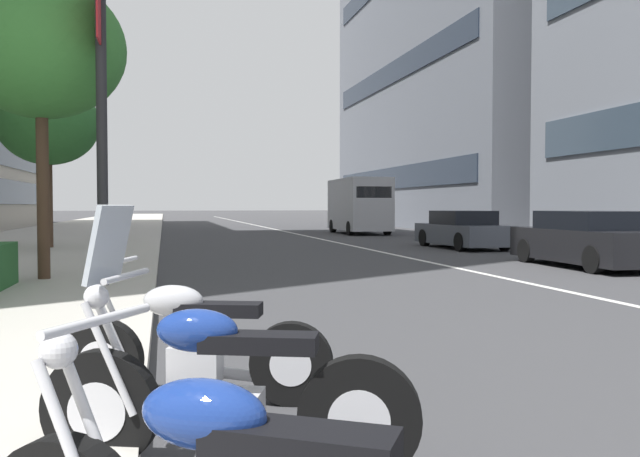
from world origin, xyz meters
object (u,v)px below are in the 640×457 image
at_px(motorcycle_far_end_row, 221,393).
at_px(street_lamp_with_banners, 119,3).
at_px(car_approaching_light, 589,240).
at_px(delivery_van_ahead, 359,205).
at_px(street_tree_far_plaza, 48,123).
at_px(car_far_down_avenue, 463,231).
at_px(street_tree_near_plaza_corner, 41,49).
at_px(motorcycle_nearest_camera, 193,348).

height_order(motorcycle_far_end_row, street_lamp_with_banners, street_lamp_with_banners).
distance_m(car_approaching_light, street_lamp_with_banners, 11.78).
bearing_deg(delivery_van_ahead, car_approaching_light, -178.80).
bearing_deg(street_tree_far_plaza, delivery_van_ahead, -51.61).
bearing_deg(delivery_van_ahead, street_tree_far_plaza, 129.70).
bearing_deg(car_approaching_light, street_tree_far_plaza, 60.35).
distance_m(car_far_down_avenue, street_tree_far_plaza, 14.27).
height_order(car_far_down_avenue, street_tree_near_plaza_corner, street_tree_near_plaza_corner).
distance_m(motorcycle_nearest_camera, street_lamp_with_banners, 7.99).
relative_size(street_lamp_with_banners, street_tree_near_plaza_corner, 1.44).
height_order(street_lamp_with_banners, street_tree_near_plaza_corner, street_lamp_with_banners).
xyz_separation_m(motorcycle_nearest_camera, car_far_down_avenue, (16.09, -9.98, 0.20)).
xyz_separation_m(motorcycle_far_end_row, street_lamp_with_banners, (7.93, 1.00, 4.44)).
xyz_separation_m(car_approaching_light, car_far_down_avenue, (7.20, -0.14, -0.04)).
bearing_deg(motorcycle_far_end_row, motorcycle_nearest_camera, -66.62).
bearing_deg(motorcycle_far_end_row, delivery_van_ahead, -88.90).
distance_m(car_approaching_light, car_far_down_avenue, 7.20).
relative_size(motorcycle_nearest_camera, street_lamp_with_banners, 0.26).
bearing_deg(motorcycle_nearest_camera, car_approaching_light, -119.74).
distance_m(motorcycle_far_end_row, motorcycle_nearest_camera, 1.38).
relative_size(delivery_van_ahead, street_lamp_with_banners, 0.71).
bearing_deg(motorcycle_nearest_camera, street_lamp_with_banners, -63.99).
bearing_deg(street_lamp_with_banners, street_tree_near_plaza_corner, 49.08).
relative_size(street_lamp_with_banners, street_tree_far_plaza, 1.48).
bearing_deg(motorcycle_nearest_camera, motorcycle_far_end_row, 112.17).
distance_m(delivery_van_ahead, street_tree_far_plaza, 17.61).
xyz_separation_m(car_approaching_light, street_tree_far_plaza, (8.54, 13.62, 3.47)).
xyz_separation_m(street_tree_near_plaza_corner, street_tree_far_plaza, (9.61, 1.43, -0.22)).
bearing_deg(street_lamp_with_banners, street_tree_far_plaza, 14.83).
relative_size(motorcycle_nearest_camera, delivery_van_ahead, 0.36).
distance_m(car_far_down_avenue, street_lamp_with_banners, 15.08).
height_order(car_approaching_light, delivery_van_ahead, delivery_van_ahead).
bearing_deg(street_tree_near_plaza_corner, motorcycle_far_end_row, -165.07).
height_order(motorcycle_far_end_row, car_approaching_light, motorcycle_far_end_row).
relative_size(motorcycle_far_end_row, car_approaching_light, 0.45).
relative_size(street_tree_near_plaza_corner, street_tree_far_plaza, 1.03).
height_order(car_far_down_avenue, street_tree_far_plaza, street_tree_far_plaza).
relative_size(delivery_van_ahead, street_tree_far_plaza, 1.05).
relative_size(motorcycle_nearest_camera, car_far_down_avenue, 0.46).
xyz_separation_m(motorcycle_nearest_camera, car_approaching_light, (8.89, -9.84, 0.24)).
bearing_deg(motorcycle_far_end_row, street_lamp_with_banners, -63.44).
bearing_deg(motorcycle_far_end_row, street_tree_near_plaza_corner, -55.70).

